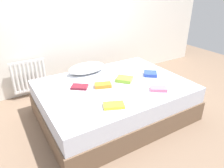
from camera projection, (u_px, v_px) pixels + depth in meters
ground_plane at (114, 115)px, 3.05m from camera, size 8.00×8.00×0.00m
back_wall at (72, 6)px, 3.48m from camera, size 6.00×0.10×2.80m
bed at (114, 100)px, 2.95m from camera, size 2.00×1.50×0.50m
radiator at (29, 76)px, 3.40m from camera, size 0.54×0.04×0.53m
pillow at (87, 68)px, 3.16m from camera, size 0.58×0.30×0.16m
textbook_maroon at (80, 87)px, 2.73m from camera, size 0.26×0.24×0.03m
textbook_lime at (124, 79)px, 2.92m from camera, size 0.28×0.29×0.05m
textbook_blue at (150, 74)px, 3.09m from camera, size 0.26×0.26×0.05m
textbook_yellow at (114, 105)px, 2.31m from camera, size 0.27×0.22×0.03m
textbook_orange at (103, 85)px, 2.75m from camera, size 0.25×0.20×0.05m
textbook_pink at (158, 89)px, 2.67m from camera, size 0.25×0.23×0.04m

